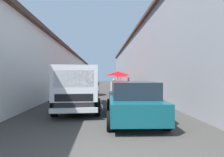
{
  "coord_description": "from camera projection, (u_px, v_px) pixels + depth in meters",
  "views": [
    {
      "loc": [
        -2.35,
        0.01,
        1.64
      ],
      "look_at": [
        7.37,
        -0.57,
        1.52
      ],
      "focal_mm": 26.05,
      "sensor_mm": 36.0,
      "label": 1
    }
  ],
  "objects": [
    {
      "name": "ground",
      "position": [
        102.0,
        93.0,
        15.84
      ],
      "size": [
        90.0,
        90.0,
        0.0
      ],
      "primitive_type": "plane",
      "color": "#3D3A38"
    },
    {
      "name": "building_left_whitewash",
      "position": [
        37.0,
        70.0,
        17.63
      ],
      "size": [
        49.8,
        7.5,
        4.67
      ],
      "color": "silver",
      "rests_on": "ground"
    },
    {
      "name": "building_right_concrete",
      "position": [
        165.0,
        61.0,
        18.47
      ],
      "size": [
        49.8,
        7.5,
        6.77
      ],
      "color": "gray",
      "rests_on": "ground"
    },
    {
      "name": "fruit_stall_near_right",
      "position": [
        81.0,
        75.0,
        13.76
      ],
      "size": [
        2.26,
        2.26,
        2.36
      ],
      "color": "#9E9EA3",
      "rests_on": "ground"
    },
    {
      "name": "fruit_stall_far_right",
      "position": [
        78.0,
        77.0,
        16.89
      ],
      "size": [
        2.13,
        2.13,
        2.29
      ],
      "color": "#9E9EA3",
      "rests_on": "ground"
    },
    {
      "name": "fruit_stall_near_left",
      "position": [
        118.0,
        76.0,
        15.28
      ],
      "size": [
        2.48,
        2.48,
        2.22
      ],
      "color": "#9E9EA3",
      "rests_on": "ground"
    },
    {
      "name": "fruit_stall_far_left",
      "position": [
        121.0,
        77.0,
        22.44
      ],
      "size": [
        2.16,
        2.16,
        2.14
      ],
      "color": "#9E9EA3",
      "rests_on": "ground"
    },
    {
      "name": "hatchback_car",
      "position": [
        132.0,
        100.0,
        6.21
      ],
      "size": [
        3.97,
        2.03,
        1.45
      ],
      "color": "#0F4C56",
      "rests_on": "ground"
    },
    {
      "name": "delivery_truck",
      "position": [
        78.0,
        90.0,
        7.42
      ],
      "size": [
        5.0,
        2.15,
        2.08
      ],
      "color": "black",
      "rests_on": "ground"
    },
    {
      "name": "vendor_by_crates",
      "position": [
        114.0,
        89.0,
        10.3
      ],
      "size": [
        0.5,
        0.43,
        1.52
      ],
      "color": "#232328",
      "rests_on": "ground"
    },
    {
      "name": "parked_scooter",
      "position": [
        134.0,
        91.0,
        13.86
      ],
      "size": [
        1.69,
        0.34,
        1.14
      ],
      "color": "black",
      "rests_on": "ground"
    }
  ]
}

